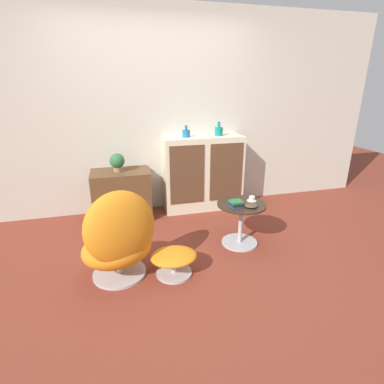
{
  "coord_description": "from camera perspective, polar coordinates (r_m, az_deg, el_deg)",
  "views": [
    {
      "loc": [
        -0.58,
        -2.51,
        1.68
      ],
      "look_at": [
        0.22,
        0.47,
        0.55
      ],
      "focal_mm": 28.0,
      "sensor_mm": 36.0,
      "label": 1
    }
  ],
  "objects": [
    {
      "name": "teacup",
      "position": [
        3.3,
        11.32,
        -1.33
      ],
      "size": [
        0.1,
        0.1,
        0.05
      ],
      "color": "white",
      "rests_on": "coffee_table"
    },
    {
      "name": "wall_back",
      "position": [
        4.06,
        -6.99,
        14.61
      ],
      "size": [
        6.4,
        0.06,
        2.6
      ],
      "color": "beige",
      "rests_on": "ground_plane"
    },
    {
      "name": "ottoman",
      "position": [
        2.81,
        -3.49,
        -12.56
      ],
      "size": [
        0.43,
        0.36,
        0.23
      ],
      "color": "#B7B7BC",
      "rests_on": "ground_plane"
    },
    {
      "name": "bowl",
      "position": [
        3.14,
        11.13,
        -2.48
      ],
      "size": [
        0.14,
        0.14,
        0.04
      ],
      "color": "#4C3828",
      "rests_on": "coffee_table"
    },
    {
      "name": "potted_plant",
      "position": [
        3.85,
        -14.06,
        5.63
      ],
      "size": [
        0.18,
        0.18,
        0.23
      ],
      "color": "#996B4C",
      "rests_on": "tv_console"
    },
    {
      "name": "vase_inner_left",
      "position": [
        4.08,
        5.11,
        11.52
      ],
      "size": [
        0.11,
        0.11,
        0.18
      ],
      "color": "#147A75",
      "rests_on": "sideboard"
    },
    {
      "name": "book_stack",
      "position": [
        3.12,
        8.41,
        -2.21
      ],
      "size": [
        0.14,
        0.13,
        0.06
      ],
      "color": "#1E478C",
      "rests_on": "coffee_table"
    },
    {
      "name": "sideboard",
      "position": [
        4.13,
        2.06,
        3.6
      ],
      "size": [
        1.08,
        0.39,
        1.01
      ],
      "color": "beige",
      "rests_on": "ground_plane"
    },
    {
      "name": "ground_plane",
      "position": [
        3.07,
        -1.77,
        -13.02
      ],
      "size": [
        12.0,
        12.0,
        0.0
      ],
      "primitive_type": "plane",
      "color": "brown"
    },
    {
      "name": "coffee_table",
      "position": [
        3.29,
        9.27,
        -5.25
      ],
      "size": [
        0.52,
        0.52,
        0.47
      ],
      "color": "#B7B7BC",
      "rests_on": "ground_plane"
    },
    {
      "name": "tv_console",
      "position": [
        3.98,
        -13.24,
        -0.5
      ],
      "size": [
        0.73,
        0.48,
        0.63
      ],
      "color": "brown",
      "rests_on": "ground_plane"
    },
    {
      "name": "egg_chair",
      "position": [
        2.72,
        -13.74,
        -8.67
      ],
      "size": [
        0.81,
        0.78,
        0.87
      ],
      "color": "#B7B7BC",
      "rests_on": "ground_plane"
    },
    {
      "name": "vase_leftmost",
      "position": [
        3.95,
        -1.12,
        11.16
      ],
      "size": [
        0.1,
        0.1,
        0.15
      ],
      "color": "#196699",
      "rests_on": "sideboard"
    }
  ]
}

